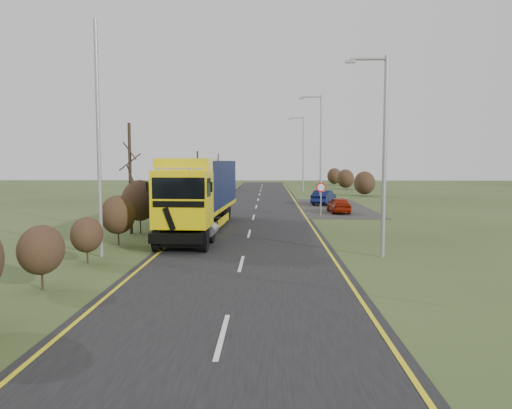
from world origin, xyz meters
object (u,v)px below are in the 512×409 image
at_px(lorry, 201,190).
at_px(streetlight_near, 382,148).
at_px(car_blue_sedan, 324,197).
at_px(car_red_hatchback, 339,205).
at_px(speed_sign, 321,193).

xyz_separation_m(lorry, streetlight_near, (8.51, -7.62, 2.18)).
bearing_deg(streetlight_near, car_blue_sedan, 89.04).
distance_m(lorry, car_red_hatchback, 13.74).
height_order(lorry, car_red_hatchback, lorry).
height_order(streetlight_near, speed_sign, streetlight_near).
height_order(lorry, streetlight_near, streetlight_near).
xyz_separation_m(lorry, car_red_hatchback, (9.26, 10.01, -1.71)).
xyz_separation_m(car_red_hatchback, streetlight_near, (-0.75, -17.63, 3.89)).
height_order(car_red_hatchback, streetlight_near, streetlight_near).
distance_m(streetlight_near, speed_sign, 15.05).
distance_m(car_blue_sedan, streetlight_near, 25.24).
relative_size(streetlight_near, speed_sign, 3.34).
height_order(car_red_hatchback, speed_sign, speed_sign).
bearing_deg(car_red_hatchback, car_blue_sedan, -89.64).
distance_m(car_red_hatchback, car_blue_sedan, 7.33).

